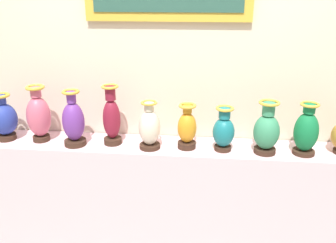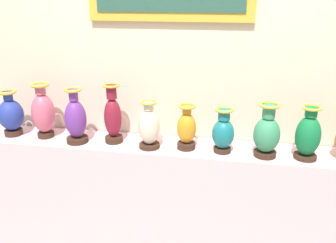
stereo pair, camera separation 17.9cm
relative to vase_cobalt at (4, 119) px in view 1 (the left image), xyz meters
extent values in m
cube|color=beige|center=(1.18, 0.02, -0.66)|extent=(2.82, 0.35, 1.00)
cube|color=beige|center=(1.18, 0.25, 0.18)|extent=(5.38, 0.10, 2.66)
cylinder|color=#382319|center=(0.00, 0.00, -0.14)|extent=(0.13, 0.13, 0.04)
ellipsoid|color=#263899|center=(0.00, 0.00, 0.00)|extent=(0.18, 0.18, 0.23)
cylinder|color=#263899|center=(0.00, 0.00, 0.14)|extent=(0.07, 0.07, 0.06)
torus|color=gold|center=(0.00, 0.00, 0.17)|extent=(0.13, 0.13, 0.02)
cylinder|color=#382319|center=(0.26, 0.01, -0.14)|extent=(0.12, 0.12, 0.04)
ellipsoid|color=#CC5972|center=(0.26, 0.01, 0.03)|extent=(0.17, 0.17, 0.29)
cylinder|color=#CC5972|center=(0.26, 0.01, 0.20)|extent=(0.07, 0.07, 0.07)
torus|color=gold|center=(0.26, 0.01, 0.24)|extent=(0.13, 0.13, 0.02)
cylinder|color=#382319|center=(0.53, -0.04, -0.14)|extent=(0.15, 0.15, 0.04)
ellipsoid|color=#6B3393|center=(0.53, -0.04, 0.02)|extent=(0.15, 0.15, 0.27)
cylinder|color=#6B3393|center=(0.53, -0.04, 0.19)|extent=(0.06, 0.06, 0.08)
torus|color=gold|center=(0.53, -0.04, 0.23)|extent=(0.12, 0.12, 0.02)
cylinder|color=#382319|center=(0.79, 0.01, -0.14)|extent=(0.13, 0.13, 0.04)
ellipsoid|color=maroon|center=(0.79, 0.01, 0.03)|extent=(0.12, 0.12, 0.28)
cylinder|color=maroon|center=(0.79, 0.01, 0.21)|extent=(0.07, 0.07, 0.09)
torus|color=gold|center=(0.79, 0.01, 0.26)|extent=(0.12, 0.12, 0.02)
cylinder|color=#382319|center=(1.06, -0.04, -0.14)|extent=(0.14, 0.14, 0.03)
ellipsoid|color=beige|center=(1.06, -0.04, -0.01)|extent=(0.15, 0.15, 0.24)
cylinder|color=beige|center=(1.06, -0.04, 0.14)|extent=(0.07, 0.07, 0.05)
torus|color=gold|center=(1.06, -0.04, 0.17)|extent=(0.11, 0.11, 0.02)
cylinder|color=#382319|center=(1.31, -0.01, -0.14)|extent=(0.12, 0.12, 0.04)
ellipsoid|color=orange|center=(1.31, -0.01, -0.01)|extent=(0.13, 0.13, 0.21)
cylinder|color=orange|center=(1.31, -0.01, 0.12)|extent=(0.06, 0.06, 0.05)
torus|color=gold|center=(1.31, -0.01, 0.15)|extent=(0.12, 0.12, 0.02)
cylinder|color=#382319|center=(1.56, -0.03, -0.14)|extent=(0.11, 0.11, 0.03)
ellipsoid|color=#19727A|center=(1.56, -0.03, -0.03)|extent=(0.15, 0.15, 0.20)
cylinder|color=#19727A|center=(1.56, -0.03, 0.11)|extent=(0.08, 0.08, 0.07)
torus|color=gold|center=(1.56, -0.03, 0.14)|extent=(0.12, 0.12, 0.02)
cylinder|color=#382319|center=(1.83, -0.04, -0.14)|extent=(0.14, 0.14, 0.03)
ellipsoid|color=#388C60|center=(1.83, -0.04, -0.01)|extent=(0.17, 0.17, 0.23)
cylinder|color=#388C60|center=(1.83, -0.04, 0.15)|extent=(0.08, 0.08, 0.08)
torus|color=gold|center=(1.83, -0.04, 0.19)|extent=(0.14, 0.14, 0.02)
cylinder|color=#382319|center=(2.09, -0.03, -0.14)|extent=(0.14, 0.14, 0.03)
ellipsoid|color=#14723D|center=(2.09, -0.03, 0.00)|extent=(0.16, 0.16, 0.26)
cylinder|color=#14723D|center=(2.09, -0.03, 0.16)|extent=(0.07, 0.07, 0.06)
torus|color=gold|center=(2.09, -0.03, 0.19)|extent=(0.12, 0.12, 0.02)
camera|label=1|loc=(1.42, -2.29, 0.87)|focal=38.51mm
camera|label=2|loc=(1.59, -2.26, 0.87)|focal=38.51mm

